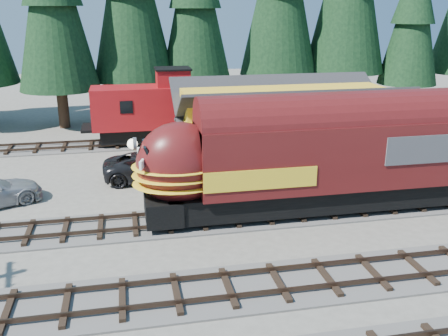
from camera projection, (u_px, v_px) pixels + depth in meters
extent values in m
plane|color=#6B665B|center=(363.00, 249.00, 20.22)|extent=(120.00, 120.00, 0.00)
cube|color=#4C4947|center=(115.00, 145.00, 35.10)|extent=(32.00, 3.20, 0.08)
cube|color=#38281E|center=(114.00, 145.00, 34.37)|extent=(32.00, 0.08, 0.16)
cube|color=#38281E|center=(114.00, 140.00, 35.71)|extent=(32.00, 0.08, 0.16)
cube|color=yellow|center=(284.00, 142.00, 29.48)|extent=(12.00, 6.00, 3.40)
cube|color=yellow|center=(286.00, 102.00, 28.73)|extent=(11.88, 3.30, 1.44)
cube|color=white|center=(185.00, 144.00, 27.26)|extent=(0.06, 2.40, 0.60)
cone|color=black|center=(413.00, 16.00, 43.65)|extent=(5.21, 5.21, 11.86)
cube|color=black|center=(317.00, 195.00, 23.59)|extent=(14.20, 2.54, 1.10)
cube|color=#531313|center=(336.00, 152.00, 23.11)|extent=(12.95, 2.99, 2.99)
ellipsoid|color=#531313|center=(179.00, 164.00, 21.77)|extent=(3.79, 2.93, 3.69)
cube|color=#38383A|center=(409.00, 141.00, 23.69)|extent=(3.99, 3.05, 1.30)
sphere|color=white|center=(132.00, 144.00, 21.09)|extent=(0.44, 0.44, 0.44)
cube|color=black|center=(161.00, 132.00, 35.49)|extent=(8.45, 2.18, 0.94)
cube|color=maroon|center=(160.00, 106.00, 34.91)|extent=(9.39, 2.72, 2.82)
cube|color=maroon|center=(173.00, 78.00, 34.47)|extent=(2.25, 2.07, 1.13)
imported|color=black|center=(155.00, 166.00, 28.03)|extent=(5.81, 2.86, 1.59)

